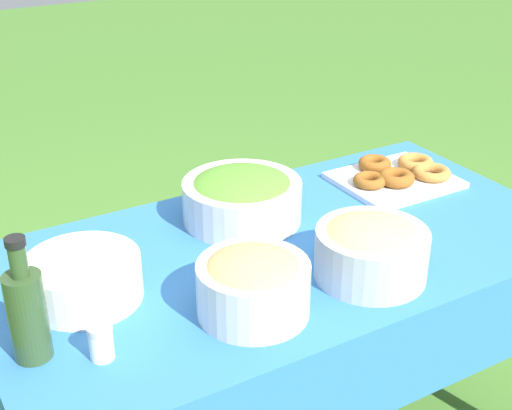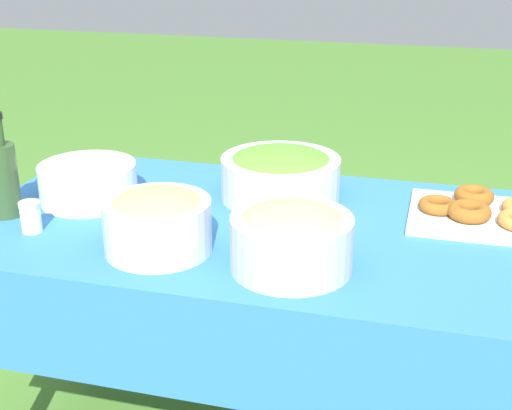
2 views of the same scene
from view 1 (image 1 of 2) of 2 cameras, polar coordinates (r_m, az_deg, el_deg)
name	(u,v)px [view 1 (image 1 of 2)]	position (r m, az deg, el deg)	size (l,w,h in m)	color
picnic_table	(285,280)	(1.78, 2.33, -6.00)	(1.44, 0.76, 0.71)	#2D6BB2
salad_bowl	(242,196)	(1.81, -1.12, 0.71)	(0.30, 0.30, 0.13)	silver
pasta_bowl	(372,248)	(1.59, 9.23, -3.45)	(0.25, 0.25, 0.13)	#B2B7BC
donut_platter	(397,175)	(2.08, 11.21, 2.34)	(0.33, 0.28, 0.05)	silver
plate_stack	(84,279)	(1.55, -13.62, -5.74)	(0.24, 0.24, 0.10)	white
olive_oil_bottle	(27,312)	(1.38, -17.85, -8.15)	(0.07, 0.07, 0.25)	#2D4723
bread_bowl	(253,283)	(1.45, -0.22, -6.28)	(0.23, 0.23, 0.14)	silver
salt_shaker	(101,342)	(1.38, -12.30, -10.63)	(0.05, 0.05, 0.07)	white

